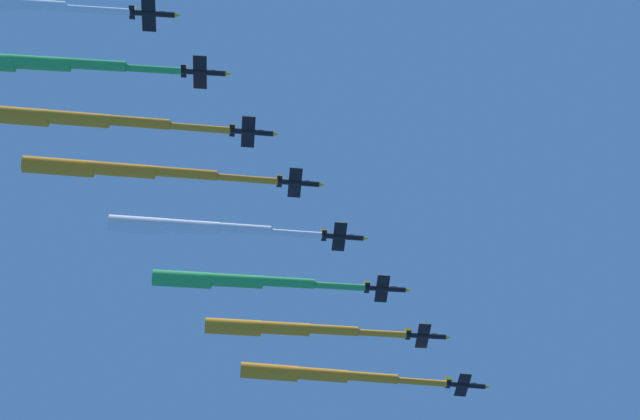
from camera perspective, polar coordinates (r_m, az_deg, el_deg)
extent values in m
cylinder|color=black|center=(281.33, 6.70, -8.01)|extent=(4.35, 8.95, 1.41)
cone|color=#EAB70C|center=(282.20, 7.72, -8.07)|extent=(1.70, 1.67, 1.34)
cylinder|color=black|center=(280.58, 5.73, -7.96)|extent=(1.20, 0.92, 1.06)
ellipsoid|color=black|center=(281.93, 7.09, -7.96)|extent=(1.53, 2.11, 0.90)
cube|color=black|center=(281.21, 6.59, -8.01)|extent=(8.38, 5.20, 3.03)
cube|color=#EAB70C|center=(284.33, 6.46, -8.45)|extent=(1.42, 2.40, 0.34)
cube|color=#EAB70C|center=(278.18, 6.72, -7.54)|extent=(1.42, 2.40, 0.34)
cube|color=black|center=(280.73, 5.93, -7.97)|extent=(3.23, 2.05, 1.20)
cube|color=#EAB70C|center=(281.28, 5.92, -7.81)|extent=(1.19, 1.58, 1.82)
cylinder|color=orange|center=(279.77, 4.54, -7.88)|extent=(5.97, 12.64, 1.80)
cylinder|color=orange|center=(278.32, 2.26, -7.70)|extent=(6.82, 12.94, 2.70)
cylinder|color=orange|center=(277.88, -0.04, -7.58)|extent=(7.66, 13.24, 3.60)
cylinder|color=orange|center=(277.91, -2.35, -7.46)|extent=(8.51, 13.54, 4.49)
cylinder|color=black|center=(274.54, 4.87, -5.80)|extent=(4.14, 8.99, 1.40)
cone|color=#EAB70C|center=(275.18, 5.92, -5.85)|extent=(1.67, 1.65, 1.33)
cylinder|color=black|center=(274.01, 3.88, -5.75)|extent=(1.19, 0.90, 1.05)
ellipsoid|color=black|center=(275.07, 5.28, -5.74)|extent=(1.49, 2.10, 0.89)
cube|color=black|center=(274.44, 4.76, -5.80)|extent=(8.41, 5.05, 2.94)
cube|color=#EAB70C|center=(277.48, 4.67, -6.28)|extent=(1.37, 2.40, 0.33)
cube|color=#EAB70C|center=(271.51, 4.86, -5.29)|extent=(1.37, 2.40, 0.33)
cube|color=black|center=(274.11, 4.09, -5.76)|extent=(3.24, 1.99, 1.16)
cube|color=#EAB70C|center=(274.70, 4.08, -5.61)|extent=(1.15, 1.56, 1.83)
cylinder|color=orange|center=(273.50, 2.71, -5.69)|extent=(5.51, 12.19, 1.79)
cylinder|color=orange|center=(272.61, 0.48, -5.54)|extent=(6.36, 12.47, 2.68)
cylinder|color=orange|center=(272.69, -1.77, -5.47)|extent=(7.21, 12.75, 3.57)
cylinder|color=orange|center=(273.20, -4.02, -5.39)|extent=(8.06, 13.03, 4.47)
cylinder|color=black|center=(267.08, 2.99, -3.64)|extent=(4.11, 8.98, 1.38)
cone|color=#EAB70C|center=(267.55, 4.07, -3.70)|extent=(1.65, 1.64, 1.31)
cylinder|color=black|center=(266.72, 1.98, -3.59)|extent=(1.17, 0.89, 1.03)
ellipsoid|color=black|center=(267.57, 3.42, -3.59)|extent=(1.47, 2.09, 0.88)
cube|color=black|center=(267.00, 2.88, -3.65)|extent=(8.50, 5.07, 2.64)
cube|color=#EAB70C|center=(269.88, 2.80, -4.19)|extent=(1.38, 2.40, 0.30)
cube|color=#EAB70C|center=(264.24, 2.96, -3.07)|extent=(1.38, 2.40, 0.30)
cube|color=black|center=(266.79, 2.19, -3.60)|extent=(3.27, 2.01, 1.05)
cube|color=#EAB70C|center=(267.43, 2.18, -3.45)|extent=(1.08, 1.54, 1.85)
cylinder|color=green|center=(266.40, 0.73, -3.52)|extent=(5.60, 12.57, 1.75)
cylinder|color=green|center=(265.91, -1.63, -3.34)|extent=(6.44, 12.84, 2.63)
cylinder|color=green|center=(266.40, -4.00, -3.27)|extent=(7.27, 13.11, 3.51)
cylinder|color=green|center=(267.36, -6.36, -3.18)|extent=(8.10, 13.39, 4.38)
cylinder|color=black|center=(261.39, 1.02, -1.24)|extent=(4.21, 8.96, 1.38)
cone|color=#EAB70C|center=(261.71, 2.12, -1.32)|extent=(1.66, 1.65, 1.31)
cylinder|color=black|center=(261.18, -0.02, -1.17)|extent=(1.17, 0.90, 1.03)
ellipsoid|color=black|center=(261.84, 1.45, -1.20)|extent=(1.49, 2.10, 0.87)
cube|color=black|center=(261.33, 0.90, -1.24)|extent=(8.50, 5.16, 2.62)
cube|color=#EAB70C|center=(264.10, 0.83, -1.82)|extent=(1.40, 2.40, 0.30)
cube|color=#EAB70C|center=(258.68, 0.97, -0.63)|extent=(1.40, 2.40, 0.30)
cube|color=black|center=(261.22, 0.19, -1.19)|extent=(3.28, 2.04, 1.04)
cube|color=#EAB70C|center=(261.89, 0.20, -1.04)|extent=(1.09, 1.54, 1.85)
cylinder|color=white|center=(261.04, -1.27, -1.09)|extent=(5.68, 12.35, 1.75)
cylinder|color=white|center=(260.91, -3.64, -0.88)|extent=(6.51, 12.64, 2.63)
cylinder|color=white|center=(261.73, -6.01, -0.77)|extent=(7.34, 12.92, 3.50)
cylinder|color=white|center=(263.01, -8.36, -0.68)|extent=(8.17, 13.20, 4.38)
cylinder|color=black|center=(256.49, -1.04, 1.26)|extent=(4.28, 8.96, 1.40)
cone|color=#EAB70C|center=(256.63, 0.09, 1.17)|extent=(1.68, 1.66, 1.33)
cylinder|color=black|center=(256.45, -2.10, 1.34)|extent=(1.19, 0.91, 1.05)
ellipsoid|color=black|center=(256.87, -0.59, 1.30)|extent=(1.51, 2.10, 0.89)
cube|color=black|center=(256.44, -1.16, 1.26)|extent=(8.43, 5.18, 2.87)
cube|color=#EAB70C|center=(259.19, -1.21, 0.66)|extent=(1.41, 2.40, 0.32)
cube|color=#EAB70C|center=(253.83, -1.10, 1.89)|extent=(1.41, 2.40, 0.32)
cube|color=black|center=(256.45, -1.88, 1.32)|extent=(3.25, 2.05, 1.14)
cube|color=#EAB70C|center=(257.13, -1.87, 1.47)|extent=(1.15, 1.56, 1.84)
cylinder|color=orange|center=(256.54, -3.58, 1.45)|extent=(6.48, 14.36, 1.78)
cylinder|color=orange|center=(256.99, -6.39, 1.70)|extent=(7.33, 14.65, 2.67)
cylinder|color=orange|center=(258.55, -9.19, 1.84)|extent=(8.17, 14.95, 3.56)
cylinder|color=orange|center=(260.74, -11.95, 1.96)|extent=(9.01, 15.24, 4.45)
cylinder|color=black|center=(249.89, -3.20, 3.60)|extent=(4.31, 8.96, 1.41)
cone|color=#EAB70C|center=(249.82, -2.04, 3.51)|extent=(1.70, 1.67, 1.34)
cylinder|color=black|center=(250.04, -4.29, 3.68)|extent=(1.20, 0.92, 1.06)
ellipsoid|color=black|center=(250.19, -2.74, 3.64)|extent=(1.52, 2.11, 0.90)
cube|color=black|center=(249.86, -3.33, 3.60)|extent=(8.38, 5.17, 3.03)
cube|color=#EAB70C|center=(252.56, -3.36, 2.97)|extent=(1.41, 2.40, 0.34)
cube|color=#EAB70C|center=(247.30, -3.29, 4.26)|extent=(1.41, 2.40, 0.34)
cube|color=black|center=(250.00, -4.07, 3.66)|extent=(3.23, 2.04, 1.20)
cube|color=#EAB70C|center=(250.69, -4.05, 3.81)|extent=(1.19, 1.57, 1.82)
cylinder|color=orange|center=(250.39, -5.75, 3.79)|extent=(6.32, 13.80, 1.80)
cylinder|color=orange|center=(251.29, -8.51, 4.03)|extent=(7.16, 14.09, 2.70)
cylinder|color=orange|center=(253.26, -11.25, 4.14)|extent=(8.01, 14.39, 3.59)
cylinder|color=orange|center=(255.82, -13.93, 4.24)|extent=(8.86, 14.69, 4.49)
cylinder|color=black|center=(247.21, -5.42, 6.32)|extent=(4.13, 8.99, 1.41)
cone|color=#EAB70C|center=(246.90, -4.25, 6.27)|extent=(1.67, 1.65, 1.34)
cylinder|color=black|center=(247.60, -6.52, 6.38)|extent=(1.19, 0.90, 1.05)
ellipsoid|color=black|center=(247.44, -4.95, 6.37)|extent=(1.49, 2.10, 0.90)
cube|color=black|center=(247.21, -5.55, 6.32)|extent=(8.40, 5.03, 2.95)
cube|color=#EAB70C|center=(249.75, -5.54, 5.66)|extent=(1.37, 2.40, 0.33)
cube|color=#EAB70C|center=(244.82, -5.55, 7.03)|extent=(1.37, 2.40, 0.33)
cube|color=black|center=(247.51, -6.30, 6.37)|extent=(3.24, 1.99, 1.17)
cube|color=#EAB70C|center=(248.24, -6.28, 6.51)|extent=(1.15, 1.56, 1.83)
cylinder|color=green|center=(248.19, -7.85, 6.44)|extent=(5.59, 12.49, 1.79)
cylinder|color=green|center=(249.49, -10.36, 6.59)|extent=(6.44, 12.77, 2.68)
cylinder|color=green|center=(251.69, -12.82, 6.61)|extent=(7.29, 13.05, 3.58)
cylinder|color=black|center=(243.53, -7.76, 8.94)|extent=(4.13, 8.98, 1.38)
cone|color=#EAB70C|center=(243.01, -6.57, 8.89)|extent=(1.66, 1.65, 1.32)
cylinder|color=black|center=(244.11, -8.88, 8.99)|extent=(1.17, 0.90, 1.04)
ellipsoid|color=black|center=(243.69, -7.28, 8.99)|extent=(1.48, 2.10, 0.88)
cube|color=black|center=(243.55, -7.89, 8.94)|extent=(8.48, 5.08, 2.71)
cube|color=#EAB70C|center=(245.86, -7.86, 8.22)|extent=(1.38, 2.40, 0.31)
cube|color=black|center=(243.98, -8.65, 8.98)|extent=(3.27, 2.01, 1.08)
cube|color=#EAB70C|center=(244.75, -8.63, 9.11)|extent=(1.10, 1.55, 1.85)
cylinder|color=white|center=(245.06, -10.41, 9.05)|extent=(6.15, 14.13, 1.76)
cylinder|color=white|center=(247.17, -13.30, 9.19)|extent=(6.99, 14.41, 2.64)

